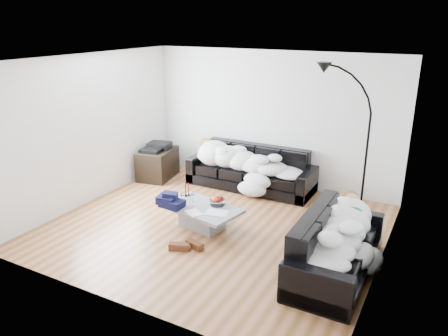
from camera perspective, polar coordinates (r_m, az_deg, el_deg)
The scene contains 24 objects.
ground at distance 7.03m, azimuth -1.17°, elevation -7.66°, with size 5.00×5.00×0.00m, color brown.
wall_back at distance 8.51m, azimuth 6.27°, elevation 6.33°, with size 5.00×0.02×2.60m, color silver.
wall_left at distance 8.04m, azimuth -17.02°, elevation 4.84°, with size 0.02×4.50×2.60m, color silver.
wall_right at distance 5.80m, azimuth 20.81°, elevation -0.94°, with size 0.02×4.50×2.60m, color silver.
ceiling at distance 6.30m, azimuth -1.33°, elevation 13.97°, with size 5.00×5.00×0.00m, color white.
sofa_back at distance 8.44m, azimuth 3.49°, elevation -0.03°, with size 2.46×0.85×0.80m, color black.
sofa_right at distance 5.87m, azimuth 14.57°, elevation -9.65°, with size 1.98×0.85×0.80m, color black.
sleeper_back at distance 8.33m, azimuth 3.38°, elevation 1.34°, with size 2.08×0.72×0.42m, color white, non-canonical shape.
sleeper_right at distance 5.77m, azimuth 14.75°, elevation -7.67°, with size 1.70×0.72×0.41m, color white, non-canonical shape.
teal_cushion at distance 6.28m, azimuth 15.68°, elevation -4.53°, with size 0.36×0.30×0.20m, color #0F6D62.
coffee_table at distance 6.94m, azimuth -2.92°, elevation -6.41°, with size 1.22×0.71×0.35m, color #939699.
fruit_bowl at distance 6.90m, azimuth -0.85°, elevation -4.23°, with size 0.25×0.25×0.15m, color white.
wine_glass_a at distance 7.01m, azimuth -4.08°, elevation -3.77°, with size 0.08×0.08×0.18m, color white.
wine_glass_b at distance 7.01m, azimuth -5.46°, elevation -3.84°, with size 0.07×0.07×0.18m, color white.
wine_glass_c at distance 6.86m, azimuth -4.09°, elevation -4.41°, with size 0.07×0.07×0.16m, color white.
candle_left at distance 7.22m, azimuth -5.04°, elevation -2.74°, with size 0.05×0.05×0.26m, color maroon.
candle_right at distance 7.26m, azimuth -4.64°, elevation -2.81°, with size 0.04×0.04×0.22m, color maroon.
newspaper_a at distance 6.65m, azimuth -0.94°, elevation -5.84°, with size 0.33×0.25×0.01m, color silver.
newspaper_b at distance 6.66m, azimuth -3.95°, elevation -5.81°, with size 0.27×0.19×0.01m, color silver.
navy_jacket at distance 6.85m, azimuth -7.25°, elevation -3.70°, with size 0.37×0.31×0.19m, color black, non-canonical shape.
shoes at distance 6.39m, azimuth -4.95°, elevation -10.07°, with size 0.49×0.36×0.11m, color #472311, non-canonical shape.
av_cabinet at distance 9.12m, azimuth -8.66°, elevation 0.57°, with size 0.60×0.87×0.60m, color black.
stereo at distance 9.01m, azimuth -8.78°, elevation 2.77°, with size 0.44×0.34×0.13m, color black.
floor_lamp at distance 7.09m, azimuth 18.05°, elevation 1.28°, with size 0.81×0.32×2.22m, color black, non-canonical shape.
Camera 1 is at (3.10, -5.46, 3.16)m, focal length 35.00 mm.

